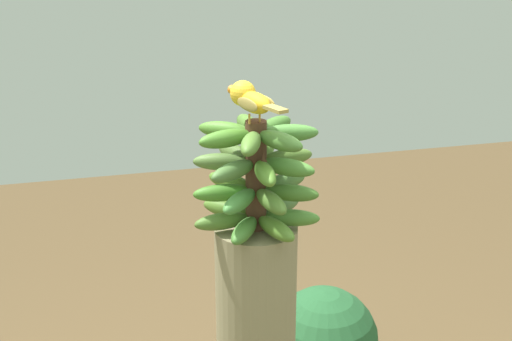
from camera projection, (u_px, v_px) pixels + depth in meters
name	position (u px, v px, depth m)	size (l,w,h in m)	color
banana_bunch	(256.00, 176.00, 1.62)	(0.31, 0.31, 0.27)	#4C2D1E
perched_bird	(250.00, 99.00, 1.56)	(0.10, 0.20, 0.09)	#C68933
tropical_shrub	(323.00, 341.00, 2.97)	(0.48, 0.48, 0.50)	brown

